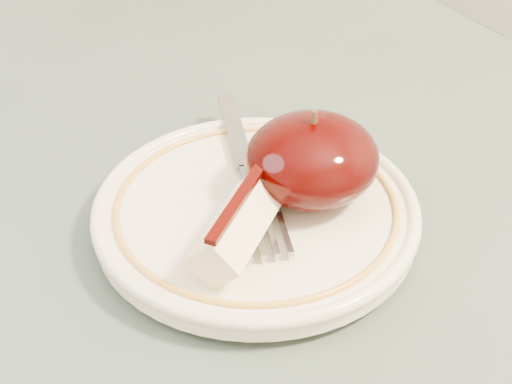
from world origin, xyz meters
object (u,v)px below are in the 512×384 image
apple_half (312,159)px  fork (246,169)px  table (107,378)px  plate (256,210)px

apple_half → fork: size_ratio=0.47×
table → apple_half: size_ratio=10.69×
plate → apple_half: bearing=-8.3°
apple_half → fork: bearing=126.9°
table → plate: 0.15m
plate → apple_half: size_ratio=2.42×
table → plate: (0.11, -0.00, 0.10)m
table → plate: size_ratio=4.42×
table → fork: size_ratio=5.00×
table → apple_half: 0.20m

